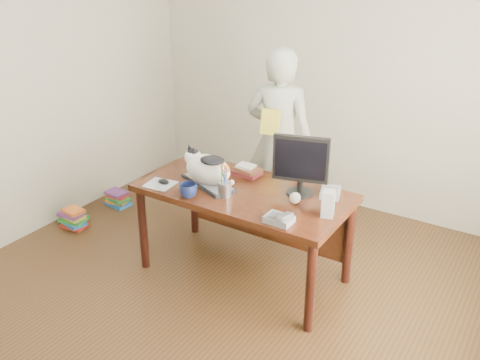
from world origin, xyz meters
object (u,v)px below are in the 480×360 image
(baseball, at_px, (295,198))
(calculator, at_px, (330,192))
(monitor, at_px, (301,162))
(cat, at_px, (207,167))
(book_stack, at_px, (247,171))
(keyboard, at_px, (208,183))
(pen_cup, at_px, (225,187))
(mouse, at_px, (164,182))
(coffee_mug, at_px, (188,190))
(book_pile_b, at_px, (118,199))
(speaker, at_px, (328,204))
(person, at_px, (279,140))
(desk, at_px, (249,203))
(phone, at_px, (280,219))
(book_pile_a, at_px, (73,218))

(baseball, distance_m, calculator, 0.30)
(monitor, bearing_deg, cat, -178.48)
(book_stack, xyz_separation_m, calculator, (0.72, 0.00, -0.01))
(keyboard, relative_size, pen_cup, 2.08)
(baseball, xyz_separation_m, book_stack, (-0.55, 0.25, -0.01))
(mouse, height_order, coffee_mug, coffee_mug)
(baseball, distance_m, book_pile_b, 2.29)
(monitor, height_order, speaker, monitor)
(coffee_mug, bearing_deg, pen_cup, 35.18)
(coffee_mug, distance_m, book_pile_b, 1.75)
(monitor, relative_size, book_stack, 2.00)
(mouse, height_order, person, person)
(monitor, bearing_deg, calculator, 12.98)
(desk, relative_size, book_pile_b, 6.20)
(book_pile_b, bearing_deg, book_stack, -3.40)
(mouse, relative_size, phone, 0.57)
(mouse, relative_size, baseball, 1.27)
(pen_cup, xyz_separation_m, book_pile_b, (-1.66, 0.52, -0.75))
(monitor, distance_m, speaker, 0.40)
(mouse, bearing_deg, phone, -10.31)
(speaker, xyz_separation_m, baseball, (-0.27, 0.05, -0.05))
(desk, bearing_deg, keyboard, -151.97)
(mouse, relative_size, book_pile_a, 0.39)
(cat, xyz_separation_m, book_pile_a, (-1.46, -0.13, -0.80))
(coffee_mug, height_order, book_pile_b, coffee_mug)
(monitor, distance_m, book_pile_a, 2.36)
(monitor, xyz_separation_m, calculator, (0.20, 0.11, -0.23))
(calculator, bearing_deg, desk, 179.43)
(desk, bearing_deg, mouse, -150.60)
(keyboard, height_order, baseball, baseball)
(pen_cup, relative_size, speaker, 1.37)
(monitor, bearing_deg, book_pile_b, 158.76)
(mouse, xyz_separation_m, baseball, (1.00, 0.25, 0.02))
(speaker, bearing_deg, pen_cup, 172.04)
(keyboard, xyz_separation_m, phone, (0.75, -0.23, 0.01))
(keyboard, xyz_separation_m, coffee_mug, (0.00, -0.25, 0.04))
(keyboard, height_order, book_pile_b, keyboard)
(pen_cup, xyz_separation_m, calculator, (0.65, 0.42, -0.04))
(monitor, bearing_deg, book_pile_a, 173.45)
(mouse, distance_m, book_stack, 0.67)
(keyboard, distance_m, cat, 0.13)
(mouse, height_order, book_pile_b, mouse)
(cat, height_order, pen_cup, cat)
(book_pile_a, bearing_deg, monitor, 9.21)
(speaker, bearing_deg, baseball, 152.37)
(mouse, bearing_deg, calculator, 16.14)
(pen_cup, bearing_deg, mouse, -171.37)
(cat, height_order, book_pile_b, cat)
(keyboard, bearing_deg, desk, 49.66)
(book_stack, height_order, calculator, book_stack)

